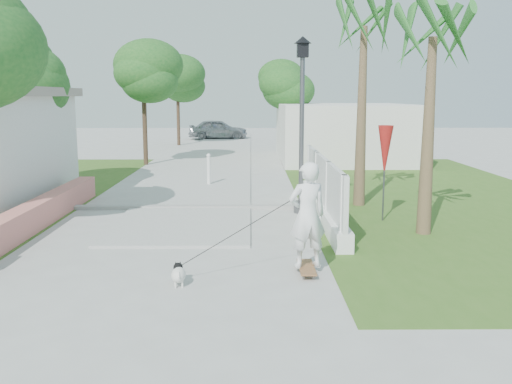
{
  "coord_description": "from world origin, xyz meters",
  "views": [
    {
      "loc": [
        1.61,
        -8.95,
        2.99
      ],
      "look_at": [
        1.71,
        2.21,
        1.1
      ],
      "focal_mm": 40.0,
      "sensor_mm": 36.0,
      "label": 1
    }
  ],
  "objects_px": {
    "dog": "(178,274)",
    "parked_car": "(218,129)",
    "street_lamp": "(302,118)",
    "skateboarder": "(261,227)",
    "bollard": "(209,169)",
    "patio_umbrella": "(385,151)"
  },
  "relations": [
    {
      "from": "dog",
      "to": "parked_car",
      "type": "bearing_deg",
      "value": 82.86
    },
    {
      "from": "street_lamp",
      "to": "dog",
      "type": "distance_m",
      "value": 6.6
    },
    {
      "from": "street_lamp",
      "to": "skateboarder",
      "type": "distance_m",
      "value": 5.57
    },
    {
      "from": "bollard",
      "to": "parked_car",
      "type": "bearing_deg",
      "value": 92.35
    },
    {
      "from": "skateboarder",
      "to": "parked_car",
      "type": "distance_m",
      "value": 30.65
    },
    {
      "from": "parked_car",
      "to": "patio_umbrella",
      "type": "bearing_deg",
      "value": -168.75
    },
    {
      "from": "skateboarder",
      "to": "parked_car",
      "type": "height_order",
      "value": "skateboarder"
    },
    {
      "from": "street_lamp",
      "to": "skateboarder",
      "type": "bearing_deg",
      "value": -102.06
    },
    {
      "from": "dog",
      "to": "patio_umbrella",
      "type": "bearing_deg",
      "value": 38.14
    },
    {
      "from": "street_lamp",
      "to": "parked_car",
      "type": "height_order",
      "value": "street_lamp"
    },
    {
      "from": "street_lamp",
      "to": "parked_car",
      "type": "bearing_deg",
      "value": 97.99
    },
    {
      "from": "patio_umbrella",
      "to": "skateboarder",
      "type": "distance_m",
      "value": 5.26
    },
    {
      "from": "parked_car",
      "to": "street_lamp",
      "type": "bearing_deg",
      "value": -172.46
    },
    {
      "from": "bollard",
      "to": "skateboarder",
      "type": "height_order",
      "value": "skateboarder"
    },
    {
      "from": "bollard",
      "to": "dog",
      "type": "distance_m",
      "value": 10.22
    },
    {
      "from": "patio_umbrella",
      "to": "bollard",
      "type": "bearing_deg",
      "value": 129.91
    },
    {
      "from": "skateboarder",
      "to": "parked_car",
      "type": "relative_size",
      "value": 0.61
    },
    {
      "from": "skateboarder",
      "to": "bollard",
      "type": "bearing_deg",
      "value": -96.88
    },
    {
      "from": "patio_umbrella",
      "to": "parked_car",
      "type": "relative_size",
      "value": 0.57
    },
    {
      "from": "patio_umbrella",
      "to": "skateboarder",
      "type": "bearing_deg",
      "value": -125.52
    },
    {
      "from": "parked_car",
      "to": "dog",
      "type": "bearing_deg",
      "value": -178.4
    },
    {
      "from": "bollard",
      "to": "patio_umbrella",
      "type": "distance_m",
      "value": 7.25
    }
  ]
}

